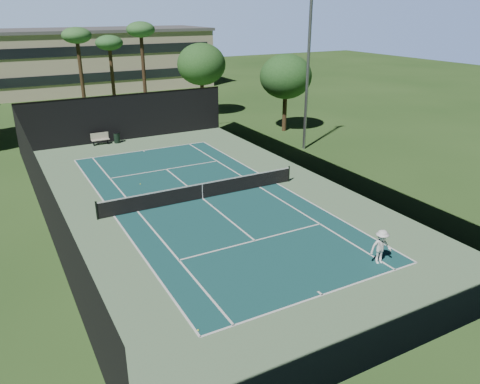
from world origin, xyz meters
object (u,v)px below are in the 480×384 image
Objects in this scene: tennis_net at (202,190)px; trash_bin at (117,138)px; tennis_ball_b at (153,199)px; tennis_ball_d at (140,184)px; park_bench at (100,138)px; tennis_ball_a at (198,330)px; tennis_ball_c at (189,186)px; player at (381,247)px.

tennis_net reaches higher than trash_bin.
tennis_net is 3.09m from tennis_ball_b.
trash_bin reaches higher than tennis_ball_d.
tennis_ball_b is 14.12m from park_bench.
tennis_net is at bearing 64.90° from tennis_ball_a.
tennis_ball_d reaches higher than tennis_ball_b.
tennis_ball_c is 0.05× the size of park_bench.
tennis_net is at bearing -85.38° from trash_bin.
tennis_ball_d is 0.08× the size of trash_bin.
tennis_net is at bearing -25.98° from tennis_ball_b.
tennis_ball_a is 16.03m from tennis_ball_d.
tennis_ball_a is 27.12m from park_bench.
tennis_ball_c is at bearing -34.48° from tennis_ball_d.
tennis_ball_a is at bearing -115.10° from tennis_net.
player is at bearing -70.29° from tennis_net.
park_bench is at bearing 172.99° from trash_bin.
tennis_net is at bearing -80.31° from park_bench.
tennis_ball_b is at bearing 130.54° from player.
tennis_net is 5.02m from tennis_ball_d.
park_bench is (-2.74, 13.06, 0.51)m from tennis_ball_c.
tennis_ball_c is at bearing -84.08° from trash_bin.
tennis_ball_b is 0.08× the size of trash_bin.
trash_bin is at bearing 94.62° from tennis_net.
tennis_net is 8.60× the size of park_bench.
tennis_ball_b is at bearing -96.14° from trash_bin.
tennis_ball_a reaches higher than tennis_ball_b.
tennis_ball_a is 14.96m from tennis_ball_c.
tennis_ball_d is (2.78, 15.78, 0.00)m from tennis_ball_a.
tennis_ball_a is at bearing -101.71° from tennis_ball_b.
tennis_ball_a is 13.13m from tennis_ball_b.
tennis_net is 165.67× the size of tennis_ball_d.
tennis_ball_a is 1.06× the size of tennis_ball_b.
tennis_ball_c is 3.30m from tennis_ball_d.
tennis_ball_c reaches higher than tennis_ball_a.
player is at bearing -73.99° from tennis_ball_c.
tennis_net is 15.67m from park_bench.
trash_bin is (-1.23, 15.28, -0.08)m from tennis_net.
park_bench is 1.59× the size of trash_bin.
tennis_net is at bearing 121.85° from player.
tennis_ball_d is at bearing 80.00° from tennis_ball_a.
tennis_ball_d is (-2.62, 4.26, -0.52)m from tennis_net.
tennis_ball_b is 14.03m from trash_bin.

